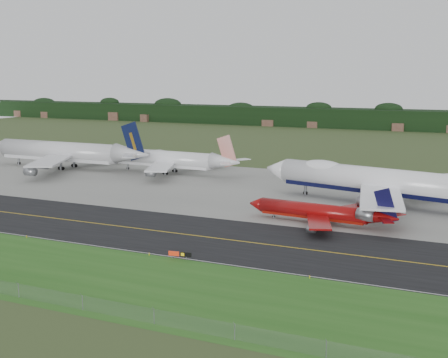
% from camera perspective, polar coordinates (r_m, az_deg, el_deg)
% --- Properties ---
extents(ground, '(600.00, 600.00, 0.00)m').
position_cam_1_polar(ground, '(135.55, -2.24, -4.76)').
color(ground, '#31431F').
rests_on(ground, ground).
extents(grass_verge, '(400.00, 30.00, 0.01)m').
position_cam_1_polar(grass_verge, '(107.00, -11.02, -8.87)').
color(grass_verge, '#255819').
rests_on(grass_verge, ground).
extents(taxiway, '(400.00, 32.00, 0.02)m').
position_cam_1_polar(taxiway, '(132.13, -3.04, -5.14)').
color(taxiway, black).
rests_on(taxiway, ground).
extents(apron, '(400.00, 78.00, 0.01)m').
position_cam_1_polar(apron, '(181.25, 5.22, -1.13)').
color(apron, gray).
rests_on(apron, ground).
extents(taxiway_centreline, '(400.00, 0.40, 0.00)m').
position_cam_1_polar(taxiway_centreline, '(132.13, -3.04, -5.13)').
color(taxiway_centreline, gold).
rests_on(taxiway_centreline, taxiway).
extents(taxiway_edge_line, '(400.00, 0.25, 0.00)m').
position_cam_1_polar(taxiway_edge_line, '(119.21, -6.60, -6.81)').
color(taxiway_edge_line, silver).
rests_on(taxiway_edge_line, taxiway).
extents(perimeter_fence, '(320.00, 0.10, 320.00)m').
position_cam_1_polar(perimeter_fence, '(97.10, -15.65, -10.30)').
color(perimeter_fence, slate).
rests_on(perimeter_fence, ground).
extents(horizon_treeline, '(700.00, 25.00, 12.00)m').
position_cam_1_polar(horizon_treeline, '(395.90, 16.44, 5.11)').
color(horizon_treeline, black).
rests_on(horizon_treeline, ground).
extents(jet_ba_747, '(72.19, 58.83, 18.29)m').
position_cam_1_polar(jet_ba_747, '(165.44, 14.21, -0.23)').
color(jet_ba_747, white).
rests_on(jet_ba_747, ground).
extents(jet_red_737, '(35.89, 29.15, 9.69)m').
position_cam_1_polar(jet_red_737, '(142.90, 8.84, -3.01)').
color(jet_red_737, maroon).
rests_on(jet_red_737, ground).
extents(jet_navy_gold, '(68.92, 60.28, 17.85)m').
position_cam_1_polar(jet_navy_gold, '(230.43, -14.18, 2.38)').
color(jet_navy_gold, silver).
rests_on(jet_navy_gold, ground).
extents(jet_star_tail, '(54.10, 45.29, 14.28)m').
position_cam_1_polar(jet_star_tail, '(213.47, -5.00, 1.79)').
color(jet_star_tail, white).
rests_on(jet_star_tail, ground).
extents(taxiway_sign, '(4.37, 0.84, 1.47)m').
position_cam_1_polar(taxiway_sign, '(114.97, -4.06, -6.87)').
color(taxiway_sign, slate).
rests_on(taxiway_sign, ground).
extents(edge_marker_left, '(0.16, 0.16, 0.50)m').
position_cam_1_polar(edge_marker_left, '(136.08, -17.60, -5.04)').
color(edge_marker_left, yellow).
rests_on(edge_marker_left, ground).
extents(edge_marker_center, '(0.16, 0.16, 0.50)m').
position_cam_1_polar(edge_marker_center, '(118.34, -6.86, -6.83)').
color(edge_marker_center, yellow).
rests_on(edge_marker_center, ground).
extents(edge_marker_right, '(0.16, 0.16, 0.50)m').
position_cam_1_polar(edge_marker_right, '(105.74, 7.84, -8.86)').
color(edge_marker_right, yellow).
rests_on(edge_marker_right, ground).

